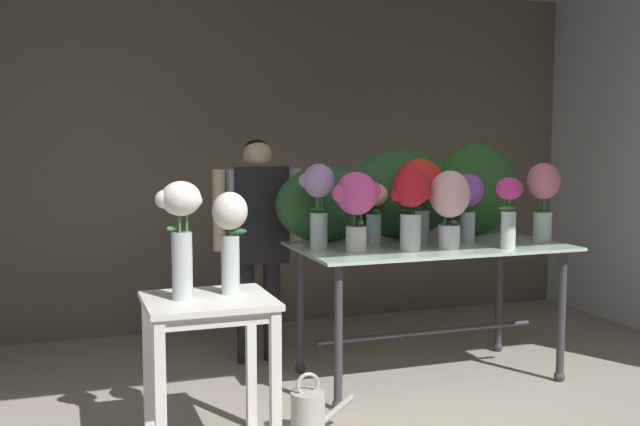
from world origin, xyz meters
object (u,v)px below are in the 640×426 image
(florist, at_px, (258,226))
(vase_rosy_lilies, at_px, (543,194))
(vase_magenta_tulips, at_px, (509,206))
(vase_peach_snapdragons, at_px, (373,207))
(side_table_white, at_px, (209,322))
(vase_cream_lisianthus_tall, at_px, (230,232))
(vase_crimson_dahlias, at_px, (411,202))
(vase_blush_hydrangea, at_px, (450,201))
(vase_violet_anemones, at_px, (468,199))
(display_table_glass, at_px, (429,266))
(vase_lilac_peonies, at_px, (318,196))
(vase_fuchsia_roses, at_px, (357,201))
(watering_can, at_px, (309,413))
(vase_white_roses_tall, at_px, (181,227))
(vase_scarlet_carnations, at_px, (419,189))

(florist, xyz_separation_m, vase_rosy_lilies, (1.71, -0.82, 0.24))
(vase_magenta_tulips, relative_size, vase_peach_snapdragons, 1.12)
(vase_magenta_tulips, bearing_deg, vase_rosy_lilies, 26.86)
(side_table_white, bearing_deg, vase_cream_lisianthus_tall, 23.61)
(vase_crimson_dahlias, height_order, vase_blush_hydrangea, vase_crimson_dahlias)
(vase_violet_anemones, relative_size, vase_cream_lisianthus_tall, 0.88)
(display_table_glass, xyz_separation_m, vase_lilac_peonies, (-0.73, 0.07, 0.47))
(display_table_glass, height_order, side_table_white, display_table_glass)
(vase_lilac_peonies, distance_m, vase_fuchsia_roses, 0.27)
(watering_can, bearing_deg, vase_magenta_tulips, 13.78)
(vase_lilac_peonies, distance_m, vase_peach_snapdragons, 0.42)
(vase_rosy_lilies, relative_size, vase_white_roses_tall, 0.91)
(vase_scarlet_carnations, distance_m, vase_cream_lisianthus_tall, 1.57)
(side_table_white, relative_size, vase_crimson_dahlias, 1.55)
(florist, bearing_deg, vase_lilac_peonies, -70.72)
(watering_can, bearing_deg, vase_lilac_peonies, 67.30)
(display_table_glass, relative_size, vase_fuchsia_roses, 3.57)
(vase_crimson_dahlias, distance_m, watering_can, 1.41)
(vase_scarlet_carnations, height_order, vase_cream_lisianthus_tall, vase_scarlet_carnations)
(display_table_glass, distance_m, vase_violet_anemones, 0.51)
(vase_cream_lisianthus_tall, bearing_deg, vase_violet_anemones, 19.89)
(display_table_glass, xyz_separation_m, side_table_white, (-1.56, -0.67, -0.07))
(vase_violet_anemones, relative_size, vase_rosy_lilies, 0.87)
(vase_lilac_peonies, relative_size, vase_white_roses_tall, 0.91)
(vase_scarlet_carnations, bearing_deg, side_table_white, -153.41)
(vase_lilac_peonies, distance_m, vase_scarlet_carnations, 0.69)
(vase_lilac_peonies, bearing_deg, vase_scarlet_carnations, 1.17)
(florist, xyz_separation_m, vase_scarlet_carnations, (0.91, -0.61, 0.27))
(vase_blush_hydrangea, distance_m, vase_white_roses_tall, 1.80)
(vase_peach_snapdragons, bearing_deg, vase_blush_hydrangea, -42.45)
(display_table_glass, bearing_deg, vase_rosy_lilies, -9.05)
(vase_cream_lisianthus_tall, distance_m, watering_can, 1.04)
(vase_white_roses_tall, bearing_deg, vase_lilac_peonies, 37.98)
(display_table_glass, height_order, florist, florist)
(vase_peach_snapdragons, bearing_deg, vase_rosy_lilies, -14.18)
(side_table_white, distance_m, vase_blush_hydrangea, 1.75)
(display_table_glass, xyz_separation_m, vase_magenta_tulips, (0.37, -0.32, 0.40))
(vase_blush_hydrangea, distance_m, vase_cream_lisianthus_tall, 1.54)
(display_table_glass, bearing_deg, florist, 143.58)
(display_table_glass, distance_m, vase_lilac_peonies, 0.87)
(vase_lilac_peonies, relative_size, vase_scarlet_carnations, 0.95)
(vase_magenta_tulips, relative_size, watering_can, 1.25)
(vase_white_roses_tall, distance_m, vase_cream_lisianthus_tall, 0.26)
(side_table_white, relative_size, watering_can, 2.21)
(side_table_white, height_order, vase_rosy_lilies, vase_rosy_lilies)
(vase_violet_anemones, height_order, watering_can, vase_violet_anemones)
(vase_fuchsia_roses, height_order, vase_white_roses_tall, vase_fuchsia_roses)
(vase_blush_hydrangea, relative_size, vase_fuchsia_roses, 1.00)
(vase_peach_snapdragons, bearing_deg, side_table_white, -146.12)
(florist, distance_m, vase_scarlet_carnations, 1.13)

